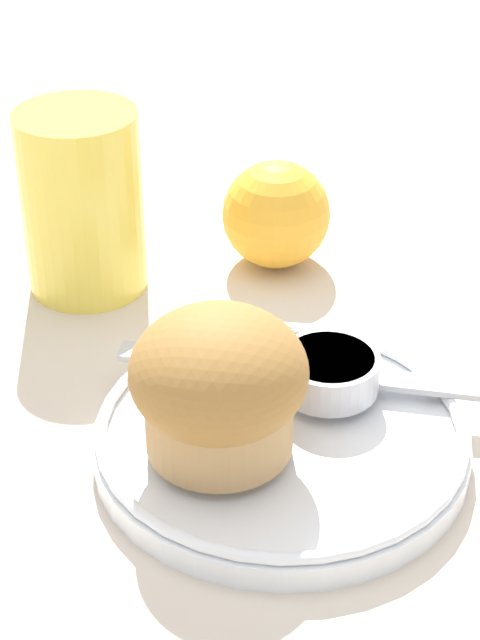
# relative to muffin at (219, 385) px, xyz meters

# --- Properties ---
(ground_plane) EXTENTS (3.00, 3.00, 0.00)m
(ground_plane) POSITION_rel_muffin_xyz_m (0.02, 0.04, -0.06)
(ground_plane) COLOR beige
(plate) EXTENTS (0.19, 0.19, 0.02)m
(plate) POSITION_rel_muffin_xyz_m (0.03, 0.01, -0.05)
(plate) COLOR white
(plate) RESTS_ON ground_plane
(muffin) EXTENTS (0.09, 0.09, 0.07)m
(muffin) POSITION_rel_muffin_xyz_m (0.00, 0.00, 0.00)
(muffin) COLOR tan
(muffin) RESTS_ON plate
(cream_ramekin) EXTENTS (0.05, 0.05, 0.02)m
(cream_ramekin) POSITION_rel_muffin_xyz_m (0.06, 0.04, -0.03)
(cream_ramekin) COLOR silver
(cream_ramekin) RESTS_ON plate
(berry_pair) EXTENTS (0.03, 0.02, 0.02)m
(berry_pair) POSITION_rel_muffin_xyz_m (0.05, 0.04, -0.03)
(berry_pair) COLOR #B7192D
(berry_pair) RESTS_ON plate
(butter_knife) EXTENTS (0.19, 0.08, 0.00)m
(butter_knife) POSITION_rel_muffin_xyz_m (0.05, 0.05, -0.03)
(butter_knife) COLOR #B7B7BC
(butter_knife) RESTS_ON plate
(orange_fruit) EXTENTS (0.07, 0.07, 0.07)m
(orange_fruit) POSITION_rel_muffin_xyz_m (0.07, 0.21, -0.02)
(orange_fruit) COLOR #F4A82D
(orange_fruit) RESTS_ON ground_plane
(juice_glass) EXTENTS (0.07, 0.07, 0.12)m
(juice_glass) POSITION_rel_muffin_xyz_m (-0.06, 0.20, 0.00)
(juice_glass) COLOR #EAD14C
(juice_glass) RESTS_ON ground_plane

